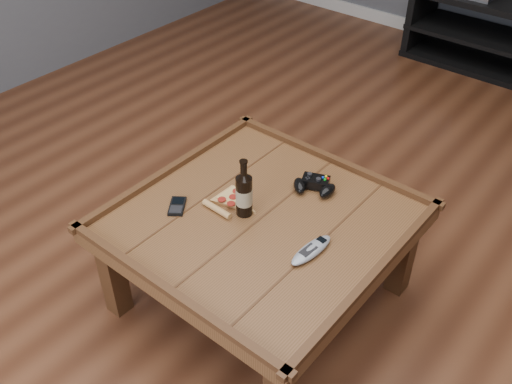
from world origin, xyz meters
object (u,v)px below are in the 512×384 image
Objects in this scene: coffee_table at (261,229)px; game_controller at (314,185)px; remote_control at (311,250)px; pizza_slice at (231,200)px; beer_bottle at (244,193)px; smartphone at (177,206)px; media_console at (510,39)px.

game_controller is at bearing 78.02° from coffee_table.
game_controller is 0.36m from remote_control.
coffee_table is 4.09× the size of pizza_slice.
game_controller is (0.13, 0.29, -0.07)m from beer_bottle.
smartphone is 0.59× the size of remote_control.
pizza_slice is (-0.15, -0.00, 0.07)m from coffee_table.
pizza_slice is 2.08× the size of smartphone.
smartphone is (-0.29, -2.91, 0.21)m from media_console.
coffee_table is 0.17m from pizza_slice.
remote_control reaches higher than smartphone.
coffee_table is 0.29m from game_controller.
remote_control reaches higher than pizza_slice.
remote_control is at bearing -84.75° from media_console.
game_controller is at bearing 54.34° from pizza_slice.
beer_bottle reaches higher than game_controller.
remote_control is (0.26, -2.78, 0.22)m from media_console.
game_controller is 0.34m from pizza_slice.
pizza_slice is at bearing -150.01° from game_controller.
beer_bottle is (-0.07, -0.02, 0.16)m from coffee_table.
coffee_table is 0.17m from beer_bottle.
media_console reaches higher than remote_control.
game_controller reaches higher than pizza_slice.
media_console reaches higher than coffee_table.
pizza_slice is at bearing -93.16° from media_console.
remote_control is (0.41, -0.03, 0.01)m from pizza_slice.
pizza_slice is (-0.08, 0.02, -0.09)m from beer_bottle.
smartphone is at bearing -151.46° from game_controller.
coffee_table is at bearing 2.53° from pizza_slice.
beer_bottle is at bearing -3.73° from smartphone.
game_controller is at bearing 66.47° from beer_bottle.
coffee_table is at bearing -90.00° from media_console.
beer_bottle is 0.28m from smartphone.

